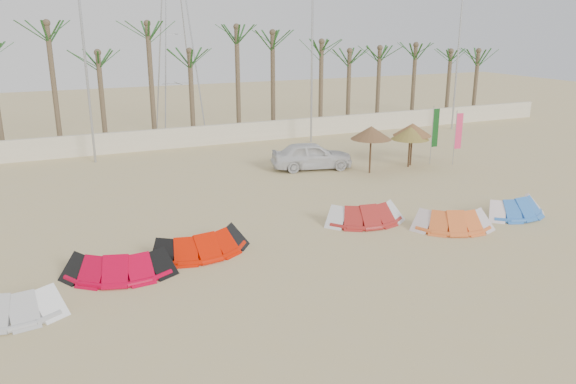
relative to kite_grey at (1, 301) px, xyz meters
name	(u,v)px	position (x,y,z in m)	size (l,w,h in m)	color
ground	(367,282)	(10.30, -2.38, -0.42)	(120.00, 120.00, 0.00)	tan
boundary_wall	(188,137)	(10.30, 19.62, 0.23)	(60.00, 0.30, 1.30)	beige
palm_line	(187,44)	(10.96, 21.12, 6.03)	(52.00, 4.00, 7.70)	brown
lamp_b	(86,61)	(4.33, 17.62, 5.35)	(1.25, 0.14, 11.00)	#A5A8AD
lamp_c	(313,55)	(18.33, 17.62, 5.35)	(1.25, 0.14, 11.00)	#A5A8AD
lamp_d	(459,51)	(30.33, 17.62, 5.35)	(1.25, 0.14, 11.00)	#A5A8AD
pylon	(181,130)	(11.30, 25.62, -0.42)	(3.00, 3.00, 14.00)	#A5A8AD
kite_grey	(1,301)	(0.00, 0.00, 0.00)	(3.49, 2.17, 0.90)	#ABABAB
kite_red_left	(117,261)	(3.30, 1.49, 0.00)	(3.74, 2.34, 0.90)	#B80023
kite_red_mid	(199,240)	(6.20, 2.18, 0.00)	(3.64, 1.94, 0.90)	red
kite_red_right	(362,212)	(13.10, 2.53, 0.00)	(3.40, 1.92, 0.90)	#A2221E
kite_orange	(448,218)	(15.81, 0.49, 0.00)	(3.50, 2.48, 0.90)	orange
kite_blue	(513,205)	(19.31, 0.64, 0.00)	(2.94, 1.61, 0.90)	blue
parasol_left	(371,133)	(17.54, 9.00, 1.78)	(2.18, 2.18, 2.56)	#4C331E
parasol_mid	(410,133)	(20.25, 9.26, 1.50)	(2.11, 2.11, 2.27)	#4C331E
parasol_right	(412,130)	(20.58, 9.52, 1.64)	(2.16, 2.16, 2.41)	#4C331E
flag_pink	(458,133)	(23.06, 8.66, 1.42)	(0.45, 0.08, 3.11)	#A5A8AD
flag_green	(435,130)	(21.97, 9.31, 1.57)	(0.45, 0.04, 3.35)	#A5A8AD
car	(312,156)	(15.09, 11.09, 0.34)	(1.79, 4.44, 1.51)	silver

